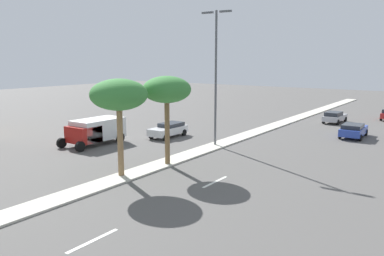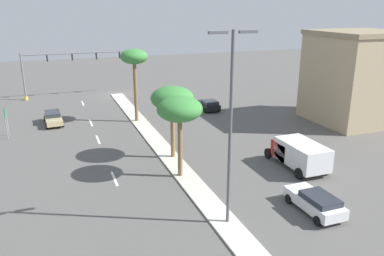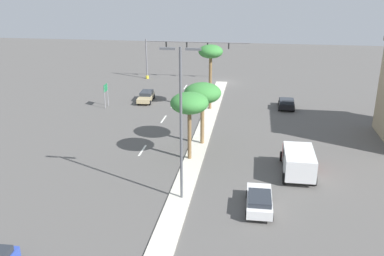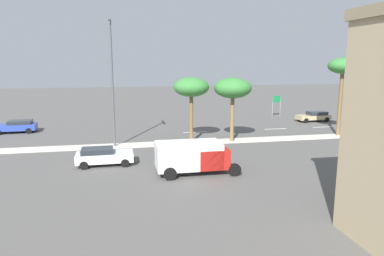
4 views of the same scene
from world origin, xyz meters
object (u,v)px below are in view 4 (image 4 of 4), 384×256
(street_lamp_trailing, at_px, (112,75))
(sedan_white_inboard, at_px, (103,156))
(directional_road_sign, at_px, (277,102))
(palm_tree_near, at_px, (191,88))
(palm_tree_rear, at_px, (343,68))
(palm_tree_outboard, at_px, (233,89))
(sedan_tan_rear, at_px, (314,116))
(sedan_blue_left, at_px, (16,126))
(box_truck, at_px, (195,156))

(street_lamp_trailing, relative_size, sedan_white_inboard, 2.65)
(directional_road_sign, height_order, palm_tree_near, palm_tree_near)
(palm_tree_rear, relative_size, palm_tree_outboard, 1.30)
(palm_tree_outboard, bearing_deg, sedan_tan_rear, -56.45)
(sedan_white_inboard, height_order, sedan_tan_rear, sedan_white_inboard)
(palm_tree_rear, xyz_separation_m, sedan_tan_rear, (9.22, -2.45, -6.61))
(directional_road_sign, height_order, sedan_white_inboard, directional_road_sign)
(street_lamp_trailing, xyz_separation_m, sedan_blue_left, (9.28, 11.16, -6.08))
(palm_tree_near, xyz_separation_m, sedan_tan_rear, (9.09, -18.79, -4.77))
(palm_tree_near, relative_size, sedan_blue_left, 1.40)
(directional_road_sign, relative_size, palm_tree_outboard, 0.49)
(palm_tree_rear, height_order, sedan_tan_rear, palm_tree_rear)
(palm_tree_rear, height_order, sedan_blue_left, palm_tree_rear)
(sedan_tan_rear, bearing_deg, directional_road_sign, 37.48)
(palm_tree_rear, distance_m, box_truck, 21.37)
(sedan_tan_rear, bearing_deg, box_truck, 132.81)
(street_lamp_trailing, distance_m, sedan_white_inboard, 8.57)
(street_lamp_trailing, bearing_deg, sedan_blue_left, 50.28)
(sedan_blue_left, distance_m, box_truck, 25.22)
(box_truck, bearing_deg, sedan_white_inboard, 63.42)
(palm_tree_outboard, distance_m, sedan_tan_rear, 18.30)
(palm_tree_outboard, distance_m, sedan_white_inboard, 14.48)
(directional_road_sign, distance_m, palm_tree_near, 20.75)
(palm_tree_rear, height_order, palm_tree_outboard, palm_tree_rear)
(palm_tree_near, bearing_deg, street_lamp_trailing, 94.28)
(directional_road_sign, distance_m, street_lamp_trailing, 27.32)
(palm_tree_rear, bearing_deg, street_lamp_trailing, 91.03)
(palm_tree_near, xyz_separation_m, sedan_white_inboard, (-6.54, 8.35, -4.74))
(sedan_white_inboard, bearing_deg, sedan_blue_left, 34.23)
(sedan_white_inboard, relative_size, box_truck, 0.74)
(directional_road_sign, height_order, box_truck, directional_road_sign)
(sedan_blue_left, bearing_deg, sedan_white_inboard, -145.77)
(directional_road_sign, relative_size, box_truck, 0.52)
(palm_tree_outboard, distance_m, street_lamp_trailing, 11.70)
(palm_tree_outboard, bearing_deg, box_truck, 148.04)
(sedan_white_inboard, bearing_deg, sedan_tan_rear, -60.06)
(palm_tree_near, relative_size, box_truck, 1.08)
(sedan_white_inboard, distance_m, sedan_blue_left, 18.45)
(directional_road_sign, bearing_deg, palm_tree_near, 131.60)
(directional_road_sign, distance_m, sedan_blue_left, 34.44)
(palm_tree_outboard, relative_size, sedan_blue_left, 1.39)
(directional_road_sign, xyz_separation_m, sedan_tan_rear, (-4.52, -3.46, -1.51))
(box_truck, bearing_deg, sedan_tan_rear, -47.19)
(sedan_white_inboard, distance_m, box_truck, 7.47)
(sedan_tan_rear, bearing_deg, palm_tree_rear, 165.15)
(palm_tree_rear, relative_size, sedan_blue_left, 1.82)
(street_lamp_trailing, relative_size, box_truck, 1.97)
(directional_road_sign, xyz_separation_m, box_truck, (-23.49, 17.01, -0.94))
(palm_tree_rear, distance_m, sedan_white_inboard, 26.35)
(sedan_blue_left, bearing_deg, directional_road_sign, -81.82)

